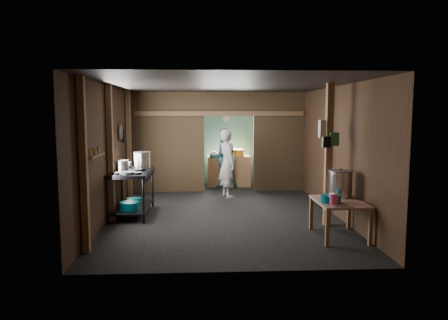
{
  "coord_description": "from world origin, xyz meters",
  "views": [
    {
      "loc": [
        -0.44,
        -8.76,
        2.08
      ],
      "look_at": [
        0.0,
        -0.2,
        1.1
      ],
      "focal_mm": 33.55,
      "sensor_mm": 36.0,
      "label": 1
    }
  ],
  "objects": [
    {
      "name": "back_counter",
      "position": [
        0.3,
        2.95,
        0.42
      ],
      "size": [
        1.2,
        0.5,
        0.85
      ],
      "primitive_type": "cube",
      "color": "#A4704B",
      "rests_on": "floor"
    },
    {
      "name": "turquoise_panel",
      "position": [
        0.0,
        3.44,
        1.25
      ],
      "size": [
        4.4,
        0.06,
        2.5
      ],
      "primitive_type": "cube",
      "color": "#599B9D",
      "rests_on": "wall_back"
    },
    {
      "name": "blue_tub_back",
      "position": [
        -1.88,
        -0.12,
        0.24
      ],
      "size": [
        0.31,
        0.31,
        0.12
      ],
      "primitive_type": "cylinder",
      "color": "#045A6A",
      "rests_on": "gas_range"
    },
    {
      "name": "pan_lid_big",
      "position": [
        -2.21,
        0.4,
        1.65
      ],
      "size": [
        0.03,
        0.34,
        0.34
      ],
      "primitive_type": "cylinder",
      "rotation": [
        0.0,
        1.57,
        0.0
      ],
      "color": "gray",
      "rests_on": "wall_left"
    },
    {
      "name": "bag_black",
      "position": [
        1.78,
        -1.38,
        1.55
      ],
      "size": [
        0.14,
        0.1,
        0.2
      ],
      "primitive_type": "cube",
      "color": "black",
      "rests_on": "post_free"
    },
    {
      "name": "stove_pot_large",
      "position": [
        -1.71,
        0.05,
        1.07
      ],
      "size": [
        0.4,
        0.4,
        0.36
      ],
      "primitive_type": null,
      "rotation": [
        0.0,
        0.0,
        -0.13
      ],
      "color": "silver",
      "rests_on": "gas_range"
    },
    {
      "name": "wall_front",
      "position": [
        0.0,
        -3.5,
        1.3
      ],
      "size": [
        4.5,
        0.0,
        2.6
      ],
      "primitive_type": "cube",
      "color": "#462D1B",
      "rests_on": "ground"
    },
    {
      "name": "wall_clock",
      "position": [
        0.25,
        3.4,
        1.9
      ],
      "size": [
        0.2,
        0.03,
        0.2
      ],
      "primitive_type": "cylinder",
      "rotation": [
        1.57,
        0.0,
        0.0
      ],
      "color": "beige",
      "rests_on": "wall_back"
    },
    {
      "name": "cross_beam",
      "position": [
        0.0,
        2.15,
        2.05
      ],
      "size": [
        4.4,
        0.12,
        0.12
      ],
      "primitive_type": "cube",
      "color": "#A4704B",
      "rests_on": "wall_left"
    },
    {
      "name": "prep_table",
      "position": [
        1.83,
        -2.04,
        0.31
      ],
      "size": [
        0.76,
        1.04,
        0.62
      ],
      "primitive_type": null,
      "color": "tan",
      "rests_on": "floor"
    },
    {
      "name": "frying_pan",
      "position": [
        -1.88,
        -0.84,
        0.94
      ],
      "size": [
        0.4,
        0.56,
        0.07
      ],
      "primitive_type": null,
      "rotation": [
        0.0,
        0.0,
        0.24
      ],
      "color": "gray",
      "rests_on": "gas_range"
    },
    {
      "name": "stove_saucepan",
      "position": [
        -2.05,
        0.18,
        0.97
      ],
      "size": [
        0.21,
        0.21,
        0.11
      ],
      "primitive_type": "cylinder",
      "rotation": [
        0.0,
        0.0,
        0.3
      ],
      "color": "silver",
      "rests_on": "gas_range"
    },
    {
      "name": "bag_green",
      "position": [
        1.92,
        -1.36,
        1.6
      ],
      "size": [
        0.16,
        0.12,
        0.24
      ],
      "primitive_type": "cube",
      "color": "#357B46",
      "rests_on": "post_free"
    },
    {
      "name": "floor",
      "position": [
        0.0,
        0.0,
        0.0
      ],
      "size": [
        4.5,
        7.0,
        0.0
      ],
      "primitive_type": "cube",
      "color": "#292929",
      "rests_on": "ground"
    },
    {
      "name": "wall_right",
      "position": [
        2.25,
        0.0,
        1.3
      ],
      "size": [
        0.0,
        7.0,
        2.6
      ],
      "primitive_type": "cube",
      "color": "#462D1B",
      "rests_on": "ground"
    },
    {
      "name": "jar_white",
      "position": [
        -2.15,
        -2.35,
        1.47
      ],
      "size": [
        0.07,
        0.07,
        0.1
      ],
      "primitive_type": "cylinder",
      "color": "beige",
      "rests_on": "wall_shelf"
    },
    {
      "name": "wash_basin",
      "position": [
        1.64,
        -2.17,
        0.68
      ],
      "size": [
        0.38,
        0.38,
        0.12
      ],
      "primitive_type": "cylinder",
      "rotation": [
        0.0,
        0.0,
        -0.15
      ],
      "color": "#045A6A",
      "rests_on": "prep_table"
    },
    {
      "name": "cook",
      "position": [
        0.16,
        1.35,
        0.84
      ],
      "size": [
        0.58,
        0.71,
        1.67
      ],
      "primitive_type": "imported",
      "rotation": [
        0.0,
        0.0,
        1.91
      ],
      "color": "silver",
      "rests_on": "floor"
    },
    {
      "name": "partition_header",
      "position": [
        0.25,
        2.2,
        2.3
      ],
      "size": [
        1.3,
        0.1,
        0.6
      ],
      "primitive_type": "cube",
      "color": "#493820",
      "rests_on": "wall_back"
    },
    {
      "name": "wall_left",
      "position": [
        -2.25,
        0.0,
        1.3
      ],
      "size": [
        0.0,
        7.0,
        2.6
      ],
      "primitive_type": "cube",
      "color": "#462D1B",
      "rests_on": "ground"
    },
    {
      "name": "yellow_tub",
      "position": [
        0.55,
        2.95,
        0.95
      ],
      "size": [
        0.34,
        0.34,
        0.19
      ],
      "primitive_type": "cylinder",
      "color": "orange",
      "rests_on": "back_counter"
    },
    {
      "name": "stove_pot_med",
      "position": [
        -2.05,
        -0.39,
        1.01
      ],
      "size": [
        0.31,
        0.31,
        0.23
      ],
      "primitive_type": null,
      "rotation": [
        0.0,
        0.0,
        0.17
      ],
      "color": "silver",
      "rests_on": "gas_range"
    },
    {
      "name": "wall_shelf",
      "position": [
        -2.15,
        -2.1,
        1.4
      ],
      "size": [
        0.14,
        0.8,
        0.03
      ],
      "primitive_type": "cube",
      "color": "#A4704B",
      "rests_on": "wall_left"
    },
    {
      "name": "pan_lid_small",
      "position": [
        -2.21,
        0.8,
        1.55
      ],
      "size": [
        0.03,
        0.3,
        0.3
      ],
      "primitive_type": "cylinder",
      "rotation": [
        0.0,
        1.57,
        0.0
      ],
      "color": "black",
      "rests_on": "wall_left"
    },
    {
      "name": "red_cup",
      "position": [
        -0.12,
        2.95,
        0.92
      ],
      "size": [
        0.12,
        0.12,
        0.14
      ],
      "primitive_type": "cylinder",
      "color": "#A42120",
      "rests_on": "back_counter"
    },
    {
      "name": "post_right",
      "position": [
        2.18,
        -0.2,
        1.3
      ],
      "size": [
        0.1,
        0.12,
        2.6
      ],
      "primitive_type": "cube",
      "color": "#A4704B",
      "rests_on": "floor"
    },
    {
      "name": "post_left_b",
      "position": [
        -2.18,
        -0.8,
        1.3
      ],
      "size": [
        0.1,
        0.12,
        2.6
      ],
      "primitive_type": "cube",
      "color": "#A4704B",
      "rests_on": "floor"
    },
    {
      "name": "knife",
      "position": [
        1.75,
        -2.52,
        0.62
      ],
      "size": [
        0.3,
        0.09,
        0.01
      ],
      "primitive_type": "cube",
      "rotation": [
        0.0,
        0.0,
        -0.17
      ],
      "color": "silver",
      "rests_on": "prep_table"
    },
    {
      "name": "post_free",
      "position": [
        1.85,
        -1.3,
        1.3
      ],
      "size": [
        0.12,
        0.12,
        2.6
      ],
      "primitive_type": "cube",
      "color": "#A4704B",
      "rests_on": "floor"
    },
    {
      "name": "partition_right",
      "position": [
        1.57,
        2.2,
        1.3
      ],
      "size": [
        1.35,
        0.1,
        2.6
      ],
      "primitive_type": "cube",
      "color": "#493820",
      "rests_on": "floor"
    },
    {
      "name": "partition_left",
      "position": [
        -1.32,
        2.2,
        1.3
      ],
      "size": [
        1.85,
        0.1,
        2.6
      ],
      "primitive_type": "cube",
      "color": "#493820",
      "rests_on": "floor"
    },
    {
      "name": "pink_bucket",
      "position": [
        1.64,
        -2.3,
        0.7
      ],
      "size": [
        0.16,
        0.16,
        0.17
      ],
      "primitive_type": "cylinder",
      "rotation": [
        0.0,
        0.0,
        -0.14
      ],
      "color": "#E54E93",
      "rests_on": "prep_table"
    },
    {
      "name": "post_left_a",
      "position": [
        -2.18,
        -2.6,
        1.3
      ],
      "size": [
        0.1,
        0.12,
        2.6
      ],
      "primitive_type": "cube",
      "color": "#A4704B",
      "rests_on": "floor"
    },
    {
      "name": "ceiling",
      "position": [
        0.0,
        0.0,
        2.6
      ],
      "size": [
        4.5,
        7.0,
        0.0
      ],
      "primitive_type": "cube",
      "color": "black",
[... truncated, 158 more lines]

